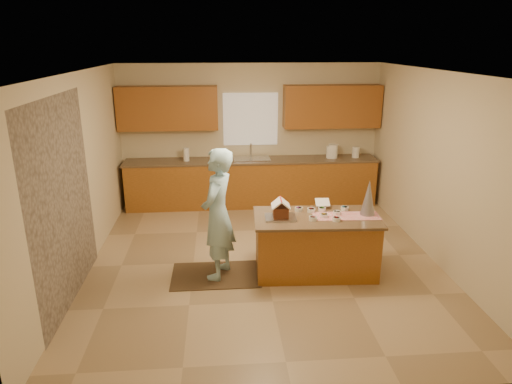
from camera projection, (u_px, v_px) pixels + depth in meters
floor at (264, 260)px, 6.77m from camera, size 5.50×5.50×0.00m
ceiling at (265, 72)px, 5.93m from camera, size 5.50×5.50×0.00m
wall_back at (250, 134)px, 8.95m from camera, size 5.50×5.50×0.00m
wall_front at (298, 263)px, 3.75m from camera, size 5.50×5.50×0.00m
wall_left at (80, 176)px, 6.16m from camera, size 5.50×5.50×0.00m
wall_right at (438, 168)px, 6.55m from camera, size 5.50×5.50×0.00m
stone_accent at (63, 203)px, 5.43m from camera, size 0.00×2.50×2.50m
window_curtain at (250, 119)px, 8.83m from camera, size 1.05×0.03×1.00m
back_counter_base at (252, 183)px, 8.95m from camera, size 4.80×0.60×0.88m
back_counter_top at (252, 160)px, 8.81m from camera, size 4.85×0.63×0.04m
upper_cabinet_left at (168, 108)px, 8.49m from camera, size 1.85×0.35×0.80m
upper_cabinet_right at (332, 106)px, 8.73m from camera, size 1.85×0.35×0.80m
sink at (252, 161)px, 8.81m from camera, size 0.70×0.45×0.12m
faucet at (251, 150)px, 8.93m from camera, size 0.03×0.03×0.28m
island_base at (315, 246)px, 6.32m from camera, size 1.65×0.88×0.79m
island_top at (317, 218)px, 6.19m from camera, size 1.73×0.96×0.04m
table_runner at (346, 216)px, 6.20m from camera, size 0.91×0.37×0.01m
baking_tray at (281, 217)px, 6.13m from camera, size 0.43×0.32×0.02m
cookbook at (322, 202)px, 6.49m from camera, size 0.20×0.16×0.08m
tinsel_tree at (368, 198)px, 6.18m from camera, size 0.21×0.21×0.49m
rug at (216, 275)px, 6.33m from camera, size 1.21×0.79×0.01m
boy at (218, 214)px, 6.05m from camera, size 0.63×0.76×1.78m
canister_a at (330, 152)px, 8.89m from camera, size 0.16×0.16×0.23m
canister_b at (333, 151)px, 8.89m from camera, size 0.18×0.18×0.27m
canister_c at (356, 152)px, 8.93m from camera, size 0.14×0.14×0.21m
paper_towel at (186, 154)px, 8.67m from camera, size 0.11×0.11×0.25m
gingerbread_house at (281, 210)px, 6.09m from camera, size 0.26×0.26×0.25m
candy_bowls at (323, 213)px, 6.26m from camera, size 0.76×0.52×0.05m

